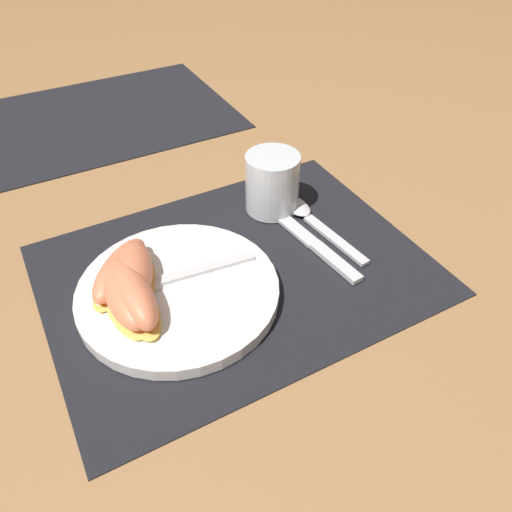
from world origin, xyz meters
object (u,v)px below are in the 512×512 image
(plate, at_px, (178,292))
(spoon, at_px, (305,214))
(citrus_wedge_0, at_px, (120,271))
(knife, at_px, (307,238))
(fork, at_px, (165,280))
(citrus_wedge_3, at_px, (132,294))
(citrus_wedge_1, at_px, (132,280))
(citrus_wedge_2, at_px, (124,295))
(juice_glass, at_px, (272,186))

(plate, relative_size, spoon, 1.32)
(citrus_wedge_0, bearing_deg, plate, -38.88)
(plate, height_order, knife, plate)
(plate, distance_m, fork, 0.02)
(spoon, bearing_deg, citrus_wedge_3, -166.53)
(citrus_wedge_0, bearing_deg, citrus_wedge_1, -74.98)
(citrus_wedge_0, bearing_deg, citrus_wedge_2, -101.70)
(juice_glass, bearing_deg, fork, -156.00)
(citrus_wedge_3, bearing_deg, citrus_wedge_0, 89.74)
(juice_glass, bearing_deg, knife, -86.82)
(knife, relative_size, fork, 1.09)
(plate, height_order, juice_glass, juice_glass)
(juice_glass, bearing_deg, spoon, -53.96)
(plate, xyz_separation_m, knife, (0.19, 0.02, -0.01))
(plate, distance_m, citrus_wedge_1, 0.06)
(citrus_wedge_0, distance_m, citrus_wedge_1, 0.03)
(citrus_wedge_1, relative_size, citrus_wedge_2, 1.13)
(spoon, distance_m, citrus_wedge_2, 0.29)
(citrus_wedge_1, distance_m, citrus_wedge_3, 0.02)
(citrus_wedge_3, bearing_deg, plate, 4.13)
(juice_glass, distance_m, citrus_wedge_2, 0.27)
(juice_glass, bearing_deg, citrus_wedge_3, -156.03)
(plate, relative_size, fork, 1.22)
(citrus_wedge_2, bearing_deg, fork, 15.98)
(plate, bearing_deg, spoon, 15.68)
(plate, distance_m, juice_glass, 0.22)
(knife, relative_size, citrus_wedge_1, 1.58)
(plate, height_order, fork, fork)
(juice_glass, bearing_deg, citrus_wedge_0, -165.95)
(juice_glass, distance_m, citrus_wedge_3, 0.26)
(knife, relative_size, citrus_wedge_0, 1.89)
(citrus_wedge_0, distance_m, citrus_wedge_2, 0.04)
(citrus_wedge_1, bearing_deg, citrus_wedge_3, -106.77)
(juice_glass, relative_size, knife, 0.40)
(knife, distance_m, spoon, 0.05)
(spoon, xyz_separation_m, citrus_wedge_2, (-0.28, -0.06, 0.03))
(knife, bearing_deg, fork, 179.98)
(plate, height_order, citrus_wedge_0, citrus_wedge_0)
(citrus_wedge_2, bearing_deg, plate, -0.53)
(knife, height_order, fork, fork)
(fork, bearing_deg, citrus_wedge_0, 148.16)
(plate, xyz_separation_m, juice_glass, (0.19, 0.10, 0.03))
(spoon, bearing_deg, citrus_wedge_0, -176.17)
(plate, xyz_separation_m, spoon, (0.22, 0.06, -0.00))
(juice_glass, xyz_separation_m, citrus_wedge_2, (-0.25, -0.10, -0.01))
(citrus_wedge_2, distance_m, citrus_wedge_3, 0.01)
(juice_glass, height_order, citrus_wedge_0, juice_glass)
(spoon, relative_size, citrus_wedge_2, 1.51)
(juice_glass, distance_m, citrus_wedge_1, 0.25)
(knife, bearing_deg, spoon, 60.51)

